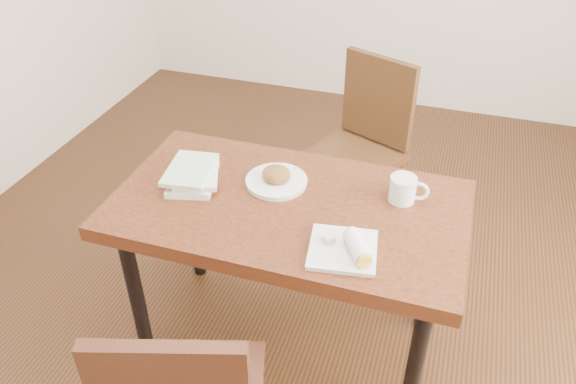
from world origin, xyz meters
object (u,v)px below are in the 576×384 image
(table, at_px, (288,221))
(plate_burrito, at_px, (347,248))
(chair_far, at_px, (363,139))
(coffee_mug, at_px, (404,189))
(plate_scone, at_px, (276,179))
(book_stack, at_px, (193,174))

(table, distance_m, plate_burrito, 0.36)
(chair_far, xyz_separation_m, coffee_mug, (0.29, -0.75, 0.25))
(chair_far, distance_m, plate_burrito, 1.14)
(table, height_order, plate_burrito, plate_burrito)
(table, bearing_deg, coffee_mug, 20.37)
(plate_scone, relative_size, plate_burrito, 0.95)
(plate_burrito, distance_m, book_stack, 0.70)
(plate_scone, bearing_deg, coffee_mug, 5.21)
(chair_far, height_order, coffee_mug, chair_far)
(coffee_mug, relative_size, book_stack, 0.50)
(plate_burrito, bearing_deg, chair_far, 98.07)
(plate_burrito, bearing_deg, table, 142.54)
(chair_far, height_order, plate_scone, chair_far)
(table, height_order, chair_far, chair_far)
(table, bearing_deg, plate_burrito, -37.46)
(book_stack, bearing_deg, chair_far, 59.96)
(plate_scone, xyz_separation_m, plate_burrito, (0.35, -0.31, -0.00))
(plate_burrito, relative_size, book_stack, 0.87)
(chair_far, xyz_separation_m, book_stack, (-0.51, -0.88, 0.23))
(book_stack, bearing_deg, table, -3.12)
(coffee_mug, xyz_separation_m, book_stack, (-0.80, -0.13, -0.02))
(plate_scone, bearing_deg, book_stack, -165.04)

